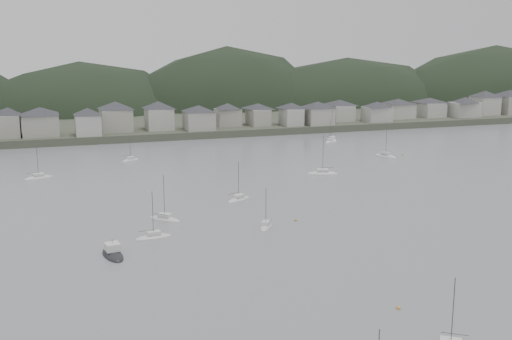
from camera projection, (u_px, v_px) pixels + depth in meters
name	position (u px, v px, depth m)	size (l,w,h in m)	color
ground	(416.00, 301.00, 94.14)	(900.00, 900.00, 0.00)	slate
far_shore_land	(135.00, 108.00, 367.00)	(900.00, 250.00, 3.00)	#383D2D
forested_ridge	(151.00, 134.00, 347.40)	(851.55, 103.94, 102.57)	black
waterfront_town	(283.00, 112.00, 278.38)	(451.48, 28.46, 12.92)	#A19E93
sailboat_lead	(154.00, 237.00, 124.74)	(7.85, 3.27, 10.45)	silver
moored_fleet	(274.00, 198.00, 157.03)	(256.66, 177.31, 13.75)	silver
motor_launch_far	(113.00, 254.00, 114.41)	(4.50, 9.46, 4.15)	black
mooring_buoys	(273.00, 224.00, 133.96)	(138.21, 140.63, 0.70)	#C98E43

